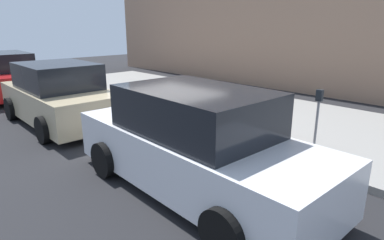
# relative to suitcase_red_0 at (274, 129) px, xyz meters

# --- Properties ---
(ground_plane) EXTENTS (40.00, 40.00, 0.00)m
(ground_plane) POSITION_rel_suitcase_red_0_xyz_m (2.98, 0.59, -0.46)
(ground_plane) COLOR black
(sidewalk_curb) EXTENTS (18.00, 5.00, 0.14)m
(sidewalk_curb) POSITION_rel_suitcase_red_0_xyz_m (2.98, -1.91, -0.39)
(sidewalk_curb) COLOR gray
(sidewalk_curb) RESTS_ON ground_plane
(suitcase_red_0) EXTENTS (0.44, 0.25, 0.94)m
(suitcase_red_0) POSITION_rel_suitcase_red_0_xyz_m (0.00, 0.00, 0.00)
(suitcase_red_0) COLOR red
(suitcase_red_0) RESTS_ON sidewalk_curb
(suitcase_navy_1) EXTENTS (0.47, 0.22, 1.02)m
(suitcase_navy_1) POSITION_rel_suitcase_red_0_xyz_m (0.53, 0.01, 0.04)
(suitcase_navy_1) COLOR navy
(suitcase_navy_1) RESTS_ON sidewalk_curb
(suitcase_maroon_2) EXTENTS (0.45, 0.22, 0.75)m
(suitcase_maroon_2) POSITION_rel_suitcase_red_0_xyz_m (1.07, 0.07, -0.07)
(suitcase_maroon_2) COLOR maroon
(suitcase_maroon_2) RESTS_ON sidewalk_curb
(suitcase_black_3) EXTENTS (0.43, 0.19, 0.86)m
(suitcase_black_3) POSITION_rel_suitcase_red_0_xyz_m (1.59, 0.14, 0.00)
(suitcase_black_3) COLOR black
(suitcase_black_3) RESTS_ON sidewalk_curb
(suitcase_olive_4) EXTENTS (0.38, 0.26, 0.91)m
(suitcase_olive_4) POSITION_rel_suitcase_red_0_xyz_m (2.08, 0.07, -0.01)
(suitcase_olive_4) COLOR #59601E
(suitcase_olive_4) RESTS_ON sidewalk_curb
(suitcase_teal_5) EXTENTS (0.47, 0.23, 0.71)m
(suitcase_teal_5) POSITION_rel_suitcase_red_0_xyz_m (2.58, -0.01, 0.00)
(suitcase_teal_5) COLOR #0F606B
(suitcase_teal_5) RESTS_ON sidewalk_curb
(fire_hydrant) EXTENTS (0.39, 0.21, 0.72)m
(fire_hydrant) POSITION_rel_suitcase_red_0_xyz_m (3.48, 0.06, 0.05)
(fire_hydrant) COLOR #D89E0C
(fire_hydrant) RESTS_ON sidewalk_curb
(bollard_post) EXTENTS (0.17, 0.17, 0.65)m
(bollard_post) POSITION_rel_suitcase_red_0_xyz_m (4.25, 0.21, 0.00)
(bollard_post) COLOR brown
(bollard_post) RESTS_ON sidewalk_curb
(parking_meter) EXTENTS (0.12, 0.09, 1.27)m
(parking_meter) POSITION_rel_suitcase_red_0_xyz_m (-0.82, -0.19, 0.50)
(parking_meter) COLOR slate
(parking_meter) RESTS_ON sidewalk_curb
(parked_car_white_0) EXTENTS (4.67, 2.08, 1.69)m
(parked_car_white_0) POSITION_rel_suitcase_red_0_xyz_m (-0.10, 2.49, 0.32)
(parked_car_white_0) COLOR silver
(parked_car_white_0) RESTS_ON ground_plane
(parked_car_beige_1) EXTENTS (4.29, 2.14, 1.65)m
(parked_car_beige_1) POSITION_rel_suitcase_red_0_xyz_m (5.16, 2.49, 0.31)
(parked_car_beige_1) COLOR tan
(parked_car_beige_1) RESTS_ON ground_plane
(parked_car_red_2) EXTENTS (4.86, 2.32, 1.63)m
(parked_car_red_2) POSITION_rel_suitcase_red_0_xyz_m (10.33, 2.49, 0.30)
(parked_car_red_2) COLOR #AD1619
(parked_car_red_2) RESTS_ON ground_plane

